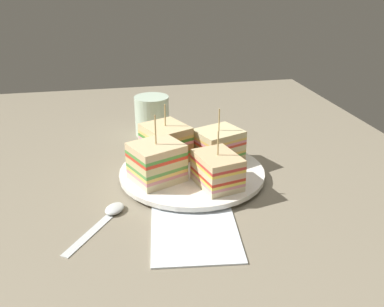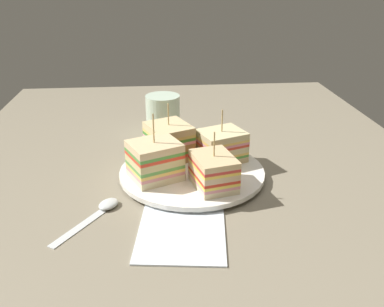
% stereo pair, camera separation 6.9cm
% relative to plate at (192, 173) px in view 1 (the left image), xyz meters
% --- Properties ---
extents(ground_plane, '(1.20, 0.88, 0.02)m').
position_rel_plate_xyz_m(ground_plane, '(0.00, 0.00, -0.02)').
color(ground_plane, gray).
extents(plate, '(0.24, 0.24, 0.01)m').
position_rel_plate_xyz_m(plate, '(0.00, 0.00, 0.00)').
color(plate, white).
rests_on(plate, ground_plane).
extents(sandwich_wedge_0, '(0.10, 0.09, 0.10)m').
position_rel_plate_xyz_m(sandwich_wedge_0, '(0.05, 0.04, 0.04)').
color(sandwich_wedge_0, '#DDC187').
rests_on(sandwich_wedge_0, plate).
extents(sandwich_wedge_1, '(0.09, 0.10, 0.11)m').
position_rel_plate_xyz_m(sandwich_wedge_1, '(-0.02, 0.06, 0.04)').
color(sandwich_wedge_1, beige).
rests_on(sandwich_wedge_1, plate).
extents(sandwich_wedge_2, '(0.09, 0.07, 0.09)m').
position_rel_plate_xyz_m(sandwich_wedge_2, '(-0.06, -0.03, 0.03)').
color(sandwich_wedge_2, beige).
rests_on(sandwich_wedge_2, plate).
extents(sandwich_wedge_3, '(0.09, 0.09, 0.09)m').
position_rel_plate_xyz_m(sandwich_wedge_3, '(0.04, -0.05, 0.03)').
color(sandwich_wedge_3, '#DCBE86').
rests_on(sandwich_wedge_3, plate).
extents(spoon, '(0.12, 0.09, 0.01)m').
position_rel_plate_xyz_m(spoon, '(-0.10, 0.14, -0.00)').
color(spoon, silver).
rests_on(spoon, ground_plane).
extents(napkin, '(0.15, 0.13, 0.01)m').
position_rel_plate_xyz_m(napkin, '(-0.16, 0.03, -0.01)').
color(napkin, silver).
rests_on(napkin, ground_plane).
extents(drinking_glass, '(0.07, 0.07, 0.08)m').
position_rel_plate_xyz_m(drinking_glass, '(0.21, 0.04, 0.03)').
color(drinking_glass, silver).
rests_on(drinking_glass, ground_plane).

